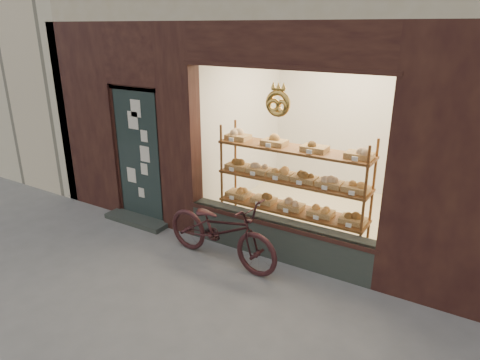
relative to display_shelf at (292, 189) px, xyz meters
The scene contains 3 objects.
ground 2.73m from the display_shelf, 100.01° to the right, with size 90.00×90.00×0.00m, color slate.
display_shelf is the anchor object (origin of this frame).
bicycle 1.18m from the display_shelf, 122.05° to the right, with size 0.62×1.79×0.94m, color #311619.
Camera 1 is at (2.78, -2.64, 3.04)m, focal length 32.00 mm.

